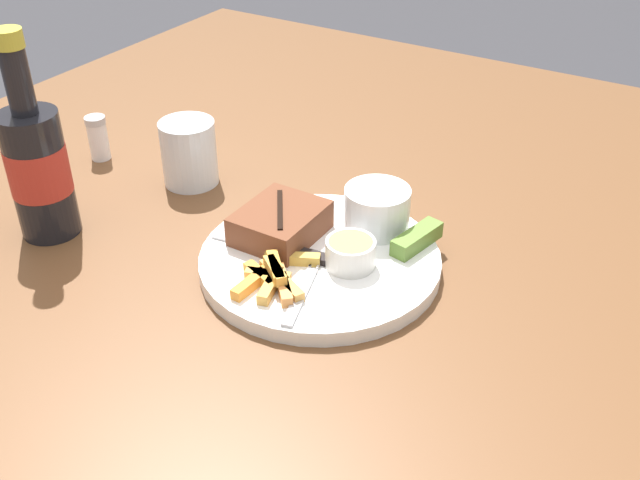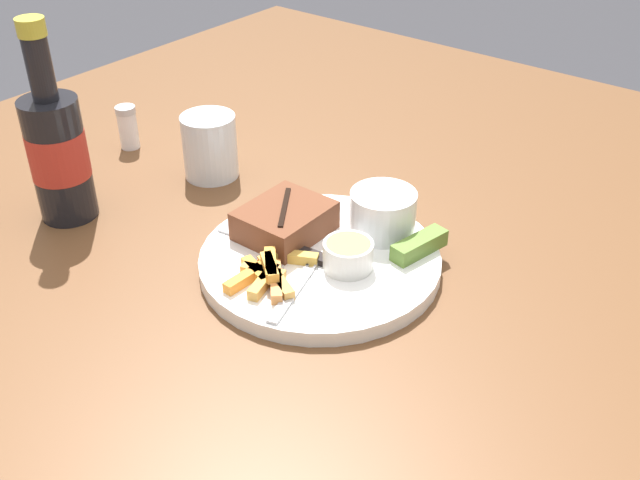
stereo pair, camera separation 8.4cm
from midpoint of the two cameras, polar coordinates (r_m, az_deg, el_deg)
name	(u,v)px [view 2 (the right image)]	position (r m, az deg, el deg)	size (l,w,h in m)	color
dining_table	(320,308)	(0.90, 2.69, -5.31)	(1.52, 1.45, 0.76)	brown
dinner_plate	(320,261)	(0.86, 2.81, -1.71)	(0.28, 0.28, 0.02)	white
steak_portion	(285,221)	(0.88, 0.04, 1.41)	(0.10, 0.09, 0.04)	brown
fries_pile	(269,273)	(0.81, -0.96, -2.60)	(0.11, 0.09, 0.02)	#E28F4A
coleslaw_cup	(383,210)	(0.88, 7.54, 2.18)	(0.08, 0.08, 0.05)	white
dipping_sauce_cup	(347,255)	(0.82, 4.98, -1.26)	(0.06, 0.06, 0.03)	silver
pickle_spear	(419,245)	(0.86, 10.35, -0.49)	(0.08, 0.04, 0.02)	#567A2D
fork_utensil	(295,289)	(0.79, 1.12, -3.85)	(0.13, 0.05, 0.00)	#B7B7BC
knife_utensil	(292,250)	(0.85, 0.66, -0.87)	(0.04, 0.17, 0.01)	#B7B7BC
beer_bottle	(58,151)	(0.96, -17.02, 6.43)	(0.07, 0.07, 0.25)	black
drinking_glass	(210,146)	(1.04, -6.10, 7.06)	(0.07, 0.07, 0.09)	silver
salt_shaker	(128,127)	(1.14, -12.39, 8.36)	(0.03, 0.03, 0.07)	white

